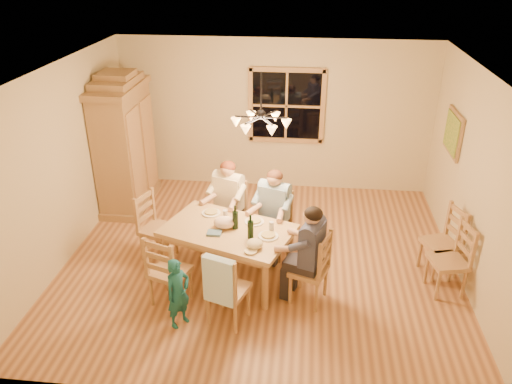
# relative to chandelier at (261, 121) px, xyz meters

# --- Properties ---
(floor) EXTENTS (5.50, 5.50, 0.00)m
(floor) POSITION_rel_chandelier_xyz_m (0.00, 0.00, -2.08)
(floor) COLOR brown
(floor) RESTS_ON ground
(ceiling) EXTENTS (5.50, 5.00, 0.02)m
(ceiling) POSITION_rel_chandelier_xyz_m (0.00, 0.00, 0.62)
(ceiling) COLOR white
(ceiling) RESTS_ON wall_back
(wall_back) EXTENTS (5.50, 0.02, 2.70)m
(wall_back) POSITION_rel_chandelier_xyz_m (0.00, 2.50, -0.73)
(wall_back) COLOR beige
(wall_back) RESTS_ON floor
(wall_left) EXTENTS (0.02, 5.00, 2.70)m
(wall_left) POSITION_rel_chandelier_xyz_m (-2.75, 0.00, -0.73)
(wall_left) COLOR beige
(wall_left) RESTS_ON floor
(wall_right) EXTENTS (0.02, 5.00, 2.70)m
(wall_right) POSITION_rel_chandelier_xyz_m (2.75, 0.00, -0.73)
(wall_right) COLOR beige
(wall_right) RESTS_ON floor
(window) EXTENTS (1.30, 0.06, 1.30)m
(window) POSITION_rel_chandelier_xyz_m (0.20, 2.47, -0.53)
(window) COLOR black
(window) RESTS_ON wall_back
(painting) EXTENTS (0.06, 0.78, 0.64)m
(painting) POSITION_rel_chandelier_xyz_m (2.71, 1.20, -0.48)
(painting) COLOR olive
(painting) RESTS_ON wall_right
(chandelier) EXTENTS (0.77, 0.68, 0.71)m
(chandelier) POSITION_rel_chandelier_xyz_m (0.00, 0.00, 0.00)
(chandelier) COLOR black
(chandelier) RESTS_ON ceiling
(armoire) EXTENTS (0.66, 1.40, 2.30)m
(armoire) POSITION_rel_chandelier_xyz_m (-2.42, 1.49, -1.02)
(armoire) COLOR olive
(armoire) RESTS_ON floor
(dining_table) EXTENTS (1.87, 1.48, 0.76)m
(dining_table) POSITION_rel_chandelier_xyz_m (-0.38, -0.47, -1.42)
(dining_table) COLOR #AE814D
(dining_table) RESTS_ON floor
(chair_far_left) EXTENTS (0.55, 0.54, 0.99)m
(chair_far_left) POSITION_rel_chandelier_xyz_m (-0.52, 0.39, -1.77)
(chair_far_left) COLOR #A17947
(chair_far_left) RESTS_ON floor
(chair_far_right) EXTENTS (0.55, 0.54, 0.99)m
(chair_far_right) POSITION_rel_chandelier_xyz_m (0.17, 0.16, -1.77)
(chair_far_right) COLOR #A17947
(chair_far_right) RESTS_ON floor
(chair_near_left) EXTENTS (0.55, 0.54, 0.99)m
(chair_near_left) POSITION_rel_chandelier_xyz_m (-1.02, -1.07, -1.77)
(chair_near_left) COLOR #A17947
(chair_near_left) RESTS_ON floor
(chair_near_right) EXTENTS (0.55, 0.54, 0.99)m
(chair_near_right) POSITION_rel_chandelier_xyz_m (-0.25, -1.33, -1.77)
(chair_near_right) COLOR #A17947
(chair_near_right) RESTS_ON floor
(chair_end_left) EXTENTS (0.54, 0.55, 0.99)m
(chair_end_left) POSITION_rel_chandelier_xyz_m (-1.45, -0.10, -1.77)
(chair_end_left) COLOR #A17947
(chair_end_left) RESTS_ON floor
(chair_end_right) EXTENTS (0.54, 0.55, 0.99)m
(chair_end_right) POSITION_rel_chandelier_xyz_m (0.69, -0.84, -1.77)
(chair_end_right) COLOR #A17947
(chair_end_right) RESTS_ON floor
(adult_woman) EXTENTS (0.50, 0.52, 0.87)m
(adult_woman) POSITION_rel_chandelier_xyz_m (-0.52, 0.39, -1.24)
(adult_woman) COLOR beige
(adult_woman) RESTS_ON floor
(adult_plaid_man) EXTENTS (0.50, 0.52, 0.87)m
(adult_plaid_man) POSITION_rel_chandelier_xyz_m (0.17, 0.16, -1.24)
(adult_plaid_man) COLOR teal
(adult_plaid_man) RESTS_ON floor
(adult_slate_man) EXTENTS (0.52, 0.50, 0.87)m
(adult_slate_man) POSITION_rel_chandelier_xyz_m (0.69, -0.84, -1.24)
(adult_slate_man) COLOR #3D4262
(adult_slate_man) RESTS_ON floor
(towel) EXTENTS (0.39, 0.22, 0.58)m
(towel) POSITION_rel_chandelier_xyz_m (-0.31, -1.51, -1.38)
(towel) COLOR #B3D9F2
(towel) RESTS_ON chair_near_right
(wine_bottle_a) EXTENTS (0.08, 0.08, 0.33)m
(wine_bottle_a) POSITION_rel_chandelier_xyz_m (-0.28, -0.45, -1.15)
(wine_bottle_a) COLOR black
(wine_bottle_a) RESTS_ON dining_table
(wine_bottle_b) EXTENTS (0.08, 0.08, 0.33)m
(wine_bottle_b) POSITION_rel_chandelier_xyz_m (-0.06, -0.67, -1.15)
(wine_bottle_b) COLOR black
(wine_bottle_b) RESTS_ON dining_table
(plate_woman) EXTENTS (0.26, 0.26, 0.02)m
(plate_woman) POSITION_rel_chandelier_xyz_m (-0.67, -0.10, -1.31)
(plate_woman) COLOR white
(plate_woman) RESTS_ON dining_table
(plate_plaid) EXTENTS (0.26, 0.26, 0.02)m
(plate_plaid) POSITION_rel_chandelier_xyz_m (-0.06, -0.27, -1.31)
(plate_plaid) COLOR white
(plate_plaid) RESTS_ON dining_table
(plate_slate) EXTENTS (0.26, 0.26, 0.02)m
(plate_slate) POSITION_rel_chandelier_xyz_m (0.16, -0.61, -1.31)
(plate_slate) COLOR white
(plate_slate) RESTS_ON dining_table
(wine_glass_a) EXTENTS (0.06, 0.06, 0.14)m
(wine_glass_a) POSITION_rel_chandelier_xyz_m (-0.45, -0.24, -1.25)
(wine_glass_a) COLOR silver
(wine_glass_a) RESTS_ON dining_table
(wine_glass_b) EXTENTS (0.06, 0.06, 0.14)m
(wine_glass_b) POSITION_rel_chandelier_xyz_m (0.19, -0.48, -1.25)
(wine_glass_b) COLOR silver
(wine_glass_b) RESTS_ON dining_table
(cap) EXTENTS (0.20, 0.20, 0.11)m
(cap) POSITION_rel_chandelier_xyz_m (0.02, -0.88, -1.26)
(cap) COLOR beige
(cap) RESTS_ON dining_table
(napkin) EXTENTS (0.22, 0.19, 0.03)m
(napkin) POSITION_rel_chandelier_xyz_m (-0.53, -0.62, -1.30)
(napkin) COLOR #466681
(napkin) RESTS_ON dining_table
(cloth_bundle) EXTENTS (0.28, 0.22, 0.15)m
(cloth_bundle) POSITION_rel_chandelier_xyz_m (-0.43, -0.45, -1.24)
(cloth_bundle) COLOR beige
(cloth_bundle) RESTS_ON dining_table
(child) EXTENTS (0.37, 0.39, 0.90)m
(child) POSITION_rel_chandelier_xyz_m (-0.81, -1.46, -1.63)
(child) COLOR #175E6A
(child) RESTS_ON floor
(chair_spare_front) EXTENTS (0.50, 0.52, 0.99)m
(chair_spare_front) POSITION_rel_chandelier_xyz_m (2.45, -0.47, -1.77)
(chair_spare_front) COLOR #A17947
(chair_spare_front) RESTS_ON floor
(chair_spare_back) EXTENTS (0.55, 0.56, 0.99)m
(chair_spare_back) POSITION_rel_chandelier_xyz_m (2.45, -0.05, -1.77)
(chair_spare_back) COLOR #A17947
(chair_spare_back) RESTS_ON floor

